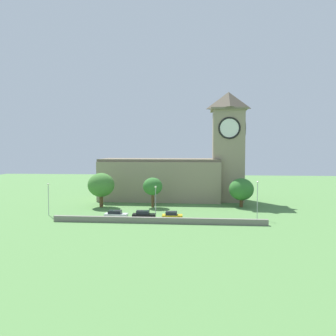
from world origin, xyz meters
TOP-DOWN VIEW (x-y plane):
  - ground_plane at (0.00, 15.00)m, footprint 200.00×200.00m
  - church at (2.80, 25.93)m, footprint 39.89×12.65m
  - quay_barrier at (0.00, -4.22)m, footprint 41.23×0.70m
  - car_white at (-9.07, -0.96)m, footprint 4.63×2.22m
  - car_black at (-3.36, -0.75)m, footprint 4.75×2.30m
  - car_yellow at (2.42, -1.23)m, footprint 4.09×2.37m
  - streetlamp_west_end at (-24.33, 1.46)m, footprint 0.44×0.44m
  - streetlamp_west_mid at (-1.22, 1.40)m, footprint 0.44×0.44m
  - streetlamp_central at (19.57, 1.76)m, footprint 0.44×0.44m
  - tree_churchyard at (18.07, 16.02)m, footprint 6.00×6.00m
  - tree_by_tower at (-16.04, 12.65)m, footprint 6.46×6.46m
  - tree_riverside_west at (-3.47, 13.49)m, footprint 4.74×4.74m

SIDE VIEW (x-z plane):
  - ground_plane at x=0.00m, z-range 0.00..0.00m
  - quay_barrier at x=0.00m, z-range 0.00..1.14m
  - car_white at x=-9.07m, z-range 0.01..1.77m
  - car_black at x=-3.36m, z-range 0.01..1.78m
  - car_yellow at x=2.42m, z-range 0.01..1.78m
  - tree_churchyard at x=18.07m, z-range 0.79..7.83m
  - streetlamp_west_mid at x=-1.22m, z-range 1.14..7.73m
  - streetlamp_west_end at x=-24.33m, z-range 1.17..8.07m
  - tree_riverside_west at x=-3.47m, z-range 1.45..8.70m
  - streetlamp_central at x=19.57m, z-range 1.22..8.95m
  - tree_by_tower at x=-16.04m, z-range 1.22..9.56m
  - church at x=2.80m, z-range -6.14..23.38m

